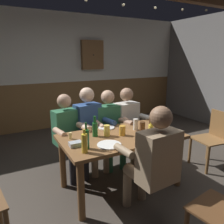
{
  "coord_description": "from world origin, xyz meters",
  "views": [
    {
      "loc": [
        -1.34,
        -2.26,
        1.7
      ],
      "look_at": [
        0.0,
        0.26,
        0.98
      ],
      "focal_mm": 34.94,
      "sensor_mm": 36.0,
      "label": 1
    }
  ],
  "objects_px": {
    "person_4": "(154,158)",
    "pint_glass_2": "(107,131)",
    "bottle_0": "(86,139)",
    "pint_glass_6": "(122,131)",
    "person_3": "(129,121)",
    "wall_dart_cabinet": "(92,55)",
    "chair_empty_near_left": "(214,137)",
    "pint_glass_3": "(142,127)",
    "condiment_caddy": "(76,144)",
    "bottle_2": "(85,143)",
    "plate_0": "(109,145)",
    "pint_glass_0": "(151,122)",
    "plate_1": "(106,128)",
    "table_candle": "(70,136)",
    "pint_glass_1": "(141,138)",
    "dining_table": "(121,143)",
    "bottle_3": "(95,129)",
    "bottle_1": "(151,132)",
    "person_1": "(90,125)",
    "pint_glass_4": "(151,130)",
    "pint_glass_5": "(136,124)",
    "person_0": "(68,132)",
    "person_2": "(110,124)"
  },
  "relations": [
    {
      "from": "bottle_2",
      "to": "wall_dart_cabinet",
      "type": "distance_m",
      "value": 3.59
    },
    {
      "from": "condiment_caddy",
      "to": "bottle_1",
      "type": "height_order",
      "value": "bottle_1"
    },
    {
      "from": "pint_glass_2",
      "to": "pint_glass_6",
      "type": "xyz_separation_m",
      "value": [
        0.18,
        -0.07,
        -0.01
      ]
    },
    {
      "from": "condiment_caddy",
      "to": "bottle_2",
      "type": "distance_m",
      "value": 0.22
    },
    {
      "from": "plate_0",
      "to": "person_1",
      "type": "bearing_deg",
      "value": 81.54
    },
    {
      "from": "pint_glass_3",
      "to": "bottle_1",
      "type": "bearing_deg",
      "value": -109.07
    },
    {
      "from": "bottle_0",
      "to": "pint_glass_0",
      "type": "bearing_deg",
      "value": 16.48
    },
    {
      "from": "person_0",
      "to": "pint_glass_4",
      "type": "bearing_deg",
      "value": 126.6
    },
    {
      "from": "chair_empty_near_left",
      "to": "bottle_3",
      "type": "distance_m",
      "value": 1.94
    },
    {
      "from": "chair_empty_near_left",
      "to": "table_candle",
      "type": "height_order",
      "value": "chair_empty_near_left"
    },
    {
      "from": "dining_table",
      "to": "person_3",
      "type": "height_order",
      "value": "person_3"
    },
    {
      "from": "condiment_caddy",
      "to": "dining_table",
      "type": "bearing_deg",
      "value": 5.59
    },
    {
      "from": "pint_glass_0",
      "to": "pint_glass_6",
      "type": "xyz_separation_m",
      "value": [
        -0.58,
        -0.16,
        0.01
      ]
    },
    {
      "from": "table_candle",
      "to": "plate_1",
      "type": "distance_m",
      "value": 0.6
    },
    {
      "from": "table_candle",
      "to": "person_2",
      "type": "bearing_deg",
      "value": 31.21
    },
    {
      "from": "person_1",
      "to": "person_4",
      "type": "relative_size",
      "value": 1.01
    },
    {
      "from": "plate_1",
      "to": "plate_0",
      "type": "bearing_deg",
      "value": -113.67
    },
    {
      "from": "pint_glass_1",
      "to": "pint_glass_5",
      "type": "xyz_separation_m",
      "value": [
        0.21,
        0.43,
        0.02
      ]
    },
    {
      "from": "plate_0",
      "to": "pint_glass_0",
      "type": "height_order",
      "value": "pint_glass_0"
    },
    {
      "from": "bottle_3",
      "to": "person_2",
      "type": "bearing_deg",
      "value": 47.89
    },
    {
      "from": "pint_glass_3",
      "to": "condiment_caddy",
      "type": "bearing_deg",
      "value": -176.81
    },
    {
      "from": "pint_glass_0",
      "to": "person_3",
      "type": "bearing_deg",
      "value": 96.86
    },
    {
      "from": "condiment_caddy",
      "to": "bottle_3",
      "type": "xyz_separation_m",
      "value": [
        0.32,
        0.18,
        0.08
      ]
    },
    {
      "from": "person_3",
      "to": "wall_dart_cabinet",
      "type": "distance_m",
      "value": 2.49
    },
    {
      "from": "pint_glass_3",
      "to": "pint_glass_6",
      "type": "bearing_deg",
      "value": 179.97
    },
    {
      "from": "bottle_2",
      "to": "pint_glass_2",
      "type": "bearing_deg",
      "value": 38.12
    },
    {
      "from": "person_0",
      "to": "plate_1",
      "type": "xyz_separation_m",
      "value": [
        0.46,
        -0.3,
        0.09
      ]
    },
    {
      "from": "bottle_0",
      "to": "pint_glass_6",
      "type": "height_order",
      "value": "bottle_0"
    },
    {
      "from": "wall_dart_cabinet",
      "to": "plate_0",
      "type": "bearing_deg",
      "value": -110.17
    },
    {
      "from": "chair_empty_near_left",
      "to": "pint_glass_4",
      "type": "bearing_deg",
      "value": 95.93
    },
    {
      "from": "bottle_3",
      "to": "pint_glass_2",
      "type": "xyz_separation_m",
      "value": [
        0.14,
        -0.06,
        -0.03
      ]
    },
    {
      "from": "bottle_3",
      "to": "pint_glass_0",
      "type": "height_order",
      "value": "bottle_3"
    },
    {
      "from": "pint_glass_3",
      "to": "bottle_2",
      "type": "bearing_deg",
      "value": -164.21
    },
    {
      "from": "chair_empty_near_left",
      "to": "pint_glass_6",
      "type": "xyz_separation_m",
      "value": [
        -1.57,
        0.17,
        0.32
      ]
    },
    {
      "from": "person_2",
      "to": "pint_glass_3",
      "type": "distance_m",
      "value": 0.69
    },
    {
      "from": "person_1",
      "to": "bottle_2",
      "type": "distance_m",
      "value": 1.04
    },
    {
      "from": "person_0",
      "to": "bottle_0",
      "type": "xyz_separation_m",
      "value": [
        -0.04,
        -0.82,
        0.19
      ]
    },
    {
      "from": "table_candle",
      "to": "pint_glass_1",
      "type": "relative_size",
      "value": 0.67
    },
    {
      "from": "wall_dart_cabinet",
      "to": "pint_glass_6",
      "type": "bearing_deg",
      "value": -106.25
    },
    {
      "from": "person_1",
      "to": "plate_1",
      "type": "height_order",
      "value": "person_1"
    },
    {
      "from": "condiment_caddy",
      "to": "pint_glass_5",
      "type": "xyz_separation_m",
      "value": [
        0.91,
        0.15,
        0.05
      ]
    },
    {
      "from": "person_3",
      "to": "plate_1",
      "type": "distance_m",
      "value": 0.66
    },
    {
      "from": "person_4",
      "to": "pint_glass_2",
      "type": "bearing_deg",
      "value": 99.12
    },
    {
      "from": "chair_empty_near_left",
      "to": "pint_glass_5",
      "type": "xyz_separation_m",
      "value": [
        -1.3,
        0.26,
        0.33
      ]
    },
    {
      "from": "chair_empty_near_left",
      "to": "pint_glass_4",
      "type": "xyz_separation_m",
      "value": [
        -1.24,
        0.01,
        0.32
      ]
    },
    {
      "from": "person_3",
      "to": "pint_glass_2",
      "type": "height_order",
      "value": "person_3"
    },
    {
      "from": "chair_empty_near_left",
      "to": "plate_1",
      "type": "xyz_separation_m",
      "value": [
        -1.62,
        0.52,
        0.26
      ]
    },
    {
      "from": "pint_glass_1",
      "to": "dining_table",
      "type": "bearing_deg",
      "value": 99.84
    },
    {
      "from": "plate_0",
      "to": "wall_dart_cabinet",
      "type": "bearing_deg",
      "value": 69.83
    },
    {
      "from": "dining_table",
      "to": "condiment_caddy",
      "type": "bearing_deg",
      "value": -174.41
    }
  ]
}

